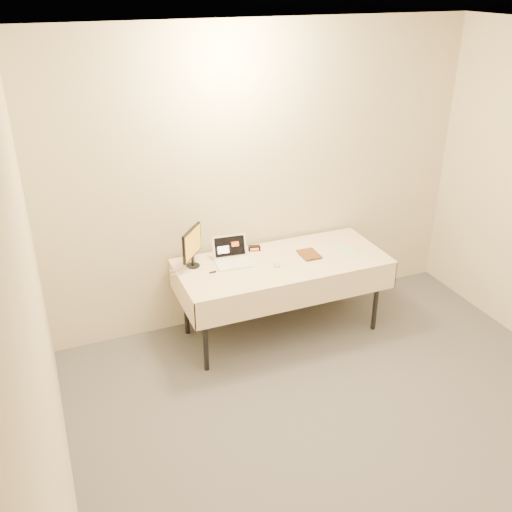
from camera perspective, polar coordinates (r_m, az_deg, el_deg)
name	(u,v)px	position (r m, az deg, el deg)	size (l,w,h in m)	color
ground	(412,497)	(4.09, 15.32, -22.22)	(5.00, 5.00, 0.00)	#4E4E54
back_wall	(263,179)	(5.17, 0.68, 7.72)	(4.00, 0.10, 2.70)	beige
table	(282,267)	(5.05, 2.63, -1.10)	(1.86, 0.81, 0.74)	black
laptop	(232,256)	(4.99, -2.42, -0.03)	(0.33, 0.31, 0.21)	white
monitor	(192,245)	(4.86, -6.42, 1.14)	(0.24, 0.28, 0.35)	black
book	(301,246)	(5.05, 4.55, 1.01)	(0.16, 0.02, 0.22)	#99571B
alarm_clock	(254,248)	(5.20, -0.17, 0.79)	(0.12, 0.07, 0.05)	black
clicker	(277,264)	(4.94, 2.13, -0.80)	(0.05, 0.10, 0.03)	silver
paper_form	(345,250)	(5.27, 8.88, 0.57)	(0.12, 0.30, 0.00)	#BAE9B9
usb_dongle	(213,272)	(4.83, -4.34, -1.62)	(0.06, 0.02, 0.01)	black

